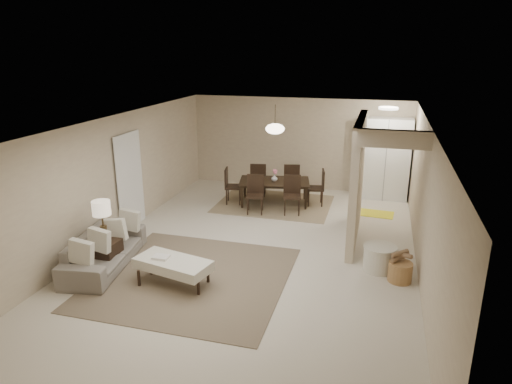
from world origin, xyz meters
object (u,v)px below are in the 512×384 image
(side_table, at_px, (106,254))
(wicker_basket, at_px, (400,272))
(dining_table, at_px, (274,193))
(round_pouf, at_px, (380,258))
(sofa, at_px, (104,250))
(ottoman_bench, at_px, (173,265))
(pantry_cabinet, at_px, (386,159))

(side_table, relative_size, wicker_basket, 1.24)
(wicker_basket, bearing_deg, dining_table, 131.99)
(round_pouf, relative_size, dining_table, 0.34)
(sofa, distance_m, dining_table, 4.67)
(wicker_basket, relative_size, dining_table, 0.23)
(round_pouf, bearing_deg, dining_table, 131.47)
(ottoman_bench, xyz_separation_m, dining_table, (0.67, 4.44, -0.06))
(pantry_cabinet, xyz_separation_m, sofa, (-4.80, -5.41, -0.75))
(wicker_basket, bearing_deg, sofa, -170.79)
(sofa, xyz_separation_m, dining_table, (2.16, 4.14, -0.00))
(sofa, bearing_deg, pantry_cabinet, -50.48)
(sofa, relative_size, round_pouf, 3.58)
(pantry_cabinet, height_order, sofa, pantry_cabinet)
(round_pouf, bearing_deg, sofa, -166.35)
(side_table, xyz_separation_m, round_pouf, (4.74, 1.19, -0.02))
(pantry_cabinet, height_order, round_pouf, pantry_cabinet)
(side_table, height_order, dining_table, dining_table)
(ottoman_bench, distance_m, dining_table, 4.49)
(sofa, xyz_separation_m, side_table, (0.05, -0.03, -0.06))
(side_table, height_order, round_pouf, side_table)
(wicker_basket, xyz_separation_m, dining_table, (-2.97, 3.30, 0.13))
(ottoman_bench, bearing_deg, pantry_cabinet, 72.54)
(dining_table, bearing_deg, side_table, -128.62)
(ottoman_bench, relative_size, wicker_basket, 3.42)
(round_pouf, bearing_deg, ottoman_bench, -156.05)
(ottoman_bench, bearing_deg, side_table, -178.11)
(sofa, height_order, round_pouf, sofa)
(sofa, height_order, ottoman_bench, sofa)
(side_table, bearing_deg, wicker_basket, 9.60)
(round_pouf, relative_size, wicker_basket, 1.46)
(sofa, distance_m, side_table, 0.08)
(pantry_cabinet, distance_m, wicker_basket, 4.68)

